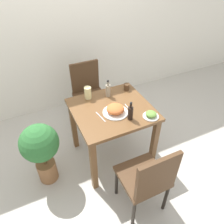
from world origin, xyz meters
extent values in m
plane|color=#B7B2A8|center=(0.00, 0.00, 0.00)|extent=(16.00, 16.00, 0.00)
cube|color=white|center=(0.00, 1.34, 1.30)|extent=(8.00, 0.05, 2.60)
cube|color=brown|center=(0.00, 0.00, 0.73)|extent=(0.84, 0.78, 0.04)
cube|color=brown|center=(-0.37, -0.34, 0.36)|extent=(0.06, 0.06, 0.71)
cube|color=brown|center=(0.37, -0.34, 0.36)|extent=(0.06, 0.06, 0.71)
cube|color=brown|center=(-0.37, 0.34, 0.36)|extent=(0.06, 0.06, 0.71)
cube|color=brown|center=(0.37, 0.34, 0.36)|extent=(0.06, 0.06, 0.71)
cube|color=#4C331E|center=(-0.01, -0.69, 0.43)|extent=(0.42, 0.42, 0.04)
cube|color=#4C331E|center=(-0.01, -0.89, 0.67)|extent=(0.40, 0.04, 0.44)
cylinder|color=black|center=(0.17, -0.51, 0.21)|extent=(0.03, 0.03, 0.41)
cylinder|color=black|center=(-0.19, -0.51, 0.21)|extent=(0.03, 0.03, 0.41)
cylinder|color=black|center=(0.17, -0.87, 0.21)|extent=(0.03, 0.03, 0.41)
cylinder|color=black|center=(-0.19, -0.87, 0.21)|extent=(0.03, 0.03, 0.41)
cube|color=#4C331E|center=(0.01, 0.70, 0.43)|extent=(0.42, 0.42, 0.04)
cube|color=#4C331E|center=(0.01, 0.89, 0.67)|extent=(0.40, 0.04, 0.44)
cylinder|color=black|center=(-0.17, 0.52, 0.21)|extent=(0.03, 0.03, 0.41)
cylinder|color=black|center=(0.19, 0.52, 0.21)|extent=(0.03, 0.03, 0.41)
cylinder|color=black|center=(-0.17, 0.88, 0.21)|extent=(0.03, 0.03, 0.41)
cylinder|color=black|center=(0.19, 0.88, 0.21)|extent=(0.03, 0.03, 0.41)
cylinder|color=white|center=(0.00, -0.08, 0.76)|extent=(0.27, 0.27, 0.01)
ellipsoid|color=#CC6633|center=(0.00, -0.08, 0.80)|extent=(0.19, 0.19, 0.08)
cylinder|color=white|center=(0.30, -0.30, 0.76)|extent=(0.16, 0.16, 0.01)
ellipsoid|color=olive|center=(0.30, -0.30, 0.79)|extent=(0.11, 0.11, 0.05)
cylinder|color=#4C331E|center=(0.32, 0.26, 0.79)|extent=(0.07, 0.07, 0.08)
cylinder|color=beige|center=(-0.16, 0.29, 0.82)|extent=(0.08, 0.08, 0.14)
cylinder|color=gray|center=(0.06, 0.23, 0.82)|extent=(0.05, 0.05, 0.14)
cylinder|color=gray|center=(0.06, 0.23, 0.91)|extent=(0.02, 0.02, 0.04)
sphere|color=black|center=(0.06, 0.23, 0.95)|extent=(0.03, 0.03, 0.03)
cylinder|color=black|center=(0.09, -0.23, 0.82)|extent=(0.05, 0.05, 0.14)
cylinder|color=black|center=(0.09, -0.23, 0.91)|extent=(0.02, 0.02, 0.04)
sphere|color=black|center=(0.09, -0.23, 0.95)|extent=(0.03, 0.03, 0.03)
cube|color=silver|center=(-0.17, -0.08, 0.75)|extent=(0.04, 0.18, 0.00)
cube|color=silver|center=(0.16, -0.08, 0.75)|extent=(0.01, 0.17, 0.00)
cylinder|color=brown|center=(-0.81, 0.00, 0.13)|extent=(0.21, 0.21, 0.26)
cylinder|color=brown|center=(-0.81, 0.00, 0.32)|extent=(0.04, 0.04, 0.12)
sphere|color=#2D6B33|center=(-0.81, 0.00, 0.58)|extent=(0.40, 0.40, 0.40)
camera|label=1|loc=(-0.79, -1.67, 2.20)|focal=35.00mm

